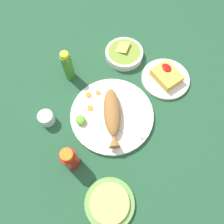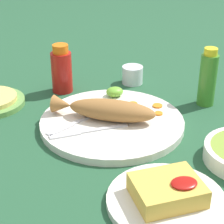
{
  "view_description": "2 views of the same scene",
  "coord_description": "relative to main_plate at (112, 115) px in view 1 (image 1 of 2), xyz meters",
  "views": [
    {
      "loc": [
        -0.3,
        0.22,
        0.85
      ],
      "look_at": [
        0.0,
        0.0,
        0.04
      ],
      "focal_mm": 35.0,
      "sensor_mm": 36.0,
      "label": 1
    },
    {
      "loc": [
        -0.26,
        -0.82,
        0.49
      ],
      "look_at": [
        0.0,
        0.0,
        0.04
      ],
      "focal_mm": 65.0,
      "sensor_mm": 36.0,
      "label": 2
    }
  ],
  "objects": [
    {
      "name": "fries_pile",
      "position": [
        0.01,
        -0.31,
        0.02
      ],
      "size": [
        0.12,
        0.1,
        0.04
      ],
      "color": "gold",
      "rests_on": "side_plate_fries"
    },
    {
      "name": "lime_wedge_main",
      "position": [
        0.05,
        0.12,
        0.02
      ],
      "size": [
        0.05,
        0.04,
        0.03
      ],
      "primitive_type": "ellipsoid",
      "color": "#6BB233",
      "rests_on": "main_plate"
    },
    {
      "name": "guacamole_bowl",
      "position": [
        0.22,
        -0.23,
        0.01
      ],
      "size": [
        0.18,
        0.18,
        0.05
      ],
      "color": "white",
      "rests_on": "ground_plane"
    },
    {
      "name": "side_plate_fries",
      "position": [
        0.01,
        -0.3,
        -0.0
      ],
      "size": [
        0.22,
        0.22,
        0.01
      ],
      "primitive_type": "cylinder",
      "color": "white",
      "rests_on": "ground_plane"
    },
    {
      "name": "hot_sauce_bottle_red",
      "position": [
        -0.07,
        0.24,
        0.06
      ],
      "size": [
        0.06,
        0.06,
        0.14
      ],
      "color": "#B21914",
      "rests_on": "ground_plane"
    },
    {
      "name": "salt_cup",
      "position": [
        0.14,
        0.23,
        0.01
      ],
      "size": [
        0.06,
        0.06,
        0.05
      ],
      "color": "silver",
      "rests_on": "ground_plane"
    },
    {
      "name": "main_plate",
      "position": [
        0.0,
        0.0,
        0.0
      ],
      "size": [
        0.35,
        0.35,
        0.02
      ],
      "primitive_type": "cylinder",
      "color": "white",
      "rests_on": "ground_plane"
    },
    {
      "name": "tortilla_stack",
      "position": [
        -0.28,
        0.21,
        0.01
      ],
      "size": [
        0.14,
        0.14,
        0.01
      ],
      "primitive_type": "cylinder",
      "color": "#E0C666",
      "rests_on": "tortilla_plate"
    },
    {
      "name": "fork_far",
      "position": [
        -0.09,
        0.01,
        0.01
      ],
      "size": [
        0.17,
        0.1,
        0.0
      ],
      "rotation": [
        0.0,
        0.0,
        9.9
      ],
      "color": "silver",
      "rests_on": "main_plate"
    },
    {
      "name": "tortilla_plate",
      "position": [
        -0.28,
        0.21,
        -0.0
      ],
      "size": [
        0.18,
        0.18,
        0.01
      ],
      "primitive_type": "cylinder",
      "color": "#6B9E4C",
      "rests_on": "ground_plane"
    },
    {
      "name": "carrot_slice_far",
      "position": [
        0.08,
        0.06,
        0.01
      ],
      "size": [
        0.03,
        0.03,
        0.0
      ],
      "primitive_type": "cylinder",
      "color": "orange",
      "rests_on": "main_plate"
    },
    {
      "name": "hot_sauce_bottle_green",
      "position": [
        0.28,
        0.04,
        0.07
      ],
      "size": [
        0.05,
        0.05,
        0.16
      ],
      "color": "#3D8428",
      "rests_on": "ground_plane"
    },
    {
      "name": "fork_near",
      "position": [
        -0.08,
        -0.04,
        0.01
      ],
      "size": [
        0.19,
        0.02,
        0.0
      ],
      "rotation": [
        0.0,
        0.0,
        9.44
      ],
      "color": "silver",
      "rests_on": "main_plate"
    },
    {
      "name": "fried_fish",
      "position": [
        -0.01,
        0.01,
        0.03
      ],
      "size": [
        0.25,
        0.18,
        0.05
      ],
      "rotation": [
        0.0,
        0.0,
        -0.55
      ],
      "color": "#996633",
      "rests_on": "main_plate"
    },
    {
      "name": "carrot_slice_near",
      "position": [
        0.13,
        0.03,
        0.01
      ],
      "size": [
        0.03,
        0.03,
        0.0
      ],
      "primitive_type": "cylinder",
      "color": "orange",
      "rests_on": "main_plate"
    },
    {
      "name": "carrot_slice_mid",
      "position": [
        0.12,
        -0.01,
        0.01
      ],
      "size": [
        0.02,
        0.02,
        0.0
      ],
      "primitive_type": "cylinder",
      "color": "orange",
      "rests_on": "main_plate"
    },
    {
      "name": "ground_plane",
      "position": [
        0.0,
        0.0,
        -0.01
      ],
      "size": [
        4.0,
        4.0,
        0.0
      ],
      "primitive_type": "plane",
      "color": "#235133"
    }
  ]
}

